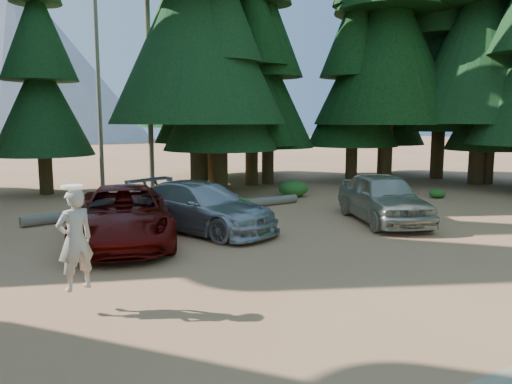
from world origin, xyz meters
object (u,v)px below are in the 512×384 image
(red_pickup, at_px, (124,215))
(frisbee_player, at_px, (75,239))
(log_right, at_px, (239,204))
(log_left, at_px, (95,213))
(log_mid, at_px, (168,202))
(silver_minivan_center, at_px, (201,207))
(silver_minivan_right, at_px, (383,197))

(red_pickup, distance_m, frisbee_player, 5.01)
(frisbee_player, distance_m, log_right, 10.52)
(red_pickup, xyz_separation_m, log_left, (0.01, 3.91, -0.59))
(log_left, bearing_deg, red_pickup, -101.10)
(log_left, relative_size, log_mid, 1.40)
(silver_minivan_center, distance_m, frisbee_player, 6.61)
(red_pickup, xyz_separation_m, silver_minivan_center, (2.40, 0.35, -0.03))
(log_left, bearing_deg, log_right, -19.59)
(frisbee_player, distance_m, log_left, 8.78)
(silver_minivan_right, xyz_separation_m, log_left, (-8.11, 5.17, -0.63))
(silver_minivan_right, xyz_separation_m, log_mid, (-5.11, 6.36, -0.66))
(silver_minivan_right, height_order, log_mid, silver_minivan_right)
(silver_minivan_right, height_order, log_right, silver_minivan_right)
(silver_minivan_center, distance_m, log_mid, 4.82)
(log_mid, bearing_deg, log_left, -156.92)
(frisbee_player, xyz_separation_m, log_mid, (5.00, 9.67, -1.15))
(red_pickup, xyz_separation_m, log_right, (5.10, 3.13, -0.59))
(silver_minivan_right, bearing_deg, log_right, 145.74)
(log_mid, relative_size, log_right, 0.64)
(silver_minivan_right, xyz_separation_m, frisbee_player, (-10.11, -3.31, 0.48))
(silver_minivan_center, relative_size, silver_minivan_right, 1.07)
(silver_minivan_center, bearing_deg, log_left, 101.49)
(red_pickup, relative_size, silver_minivan_center, 1.08)
(silver_minivan_center, xyz_separation_m, log_right, (2.70, 2.77, -0.56))
(frisbee_player, bearing_deg, log_right, -149.48)
(silver_minivan_right, bearing_deg, frisbee_player, -140.75)
(silver_minivan_center, height_order, silver_minivan_right, silver_minivan_right)
(silver_minivan_right, distance_m, log_left, 9.64)
(silver_minivan_right, distance_m, log_right, 5.37)
(red_pickup, height_order, silver_minivan_right, silver_minivan_right)
(silver_minivan_center, xyz_separation_m, frisbee_player, (-4.38, -4.92, 0.55))
(log_left, bearing_deg, silver_minivan_right, -43.39)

